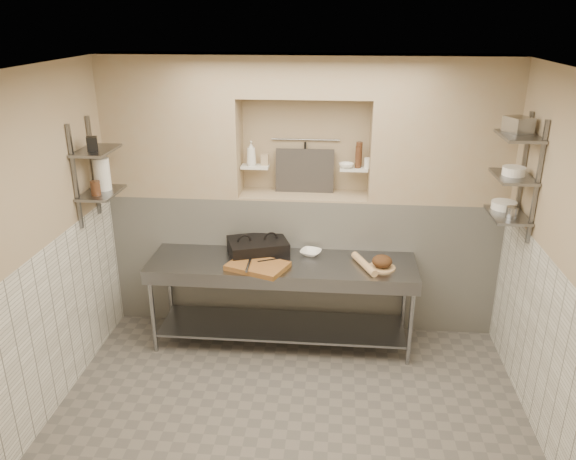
# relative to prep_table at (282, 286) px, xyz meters

# --- Properties ---
(floor) EXTENTS (4.00, 3.90, 0.10)m
(floor) POSITION_rel_prep_table_xyz_m (0.17, -1.18, -0.69)
(floor) COLOR #66605A
(floor) RESTS_ON ground
(ceiling) EXTENTS (4.00, 3.90, 0.10)m
(ceiling) POSITION_rel_prep_table_xyz_m (0.17, -1.18, 2.21)
(ceiling) COLOR silver
(ceiling) RESTS_ON ground
(wall_left) EXTENTS (0.10, 3.90, 2.80)m
(wall_left) POSITION_rel_prep_table_xyz_m (-1.88, -1.18, 0.76)
(wall_left) COLOR tan
(wall_left) RESTS_ON ground
(wall_right) EXTENTS (0.10, 3.90, 2.80)m
(wall_right) POSITION_rel_prep_table_xyz_m (2.22, -1.18, 0.76)
(wall_right) COLOR tan
(wall_right) RESTS_ON ground
(wall_back) EXTENTS (4.00, 0.10, 2.80)m
(wall_back) POSITION_rel_prep_table_xyz_m (0.17, 0.82, 0.76)
(wall_back) COLOR tan
(wall_back) RESTS_ON ground
(backwall_lower) EXTENTS (4.00, 0.40, 1.40)m
(backwall_lower) POSITION_rel_prep_table_xyz_m (0.17, 0.57, 0.06)
(backwall_lower) COLOR white
(backwall_lower) RESTS_ON floor
(alcove_sill) EXTENTS (1.30, 0.40, 0.02)m
(alcove_sill) POSITION_rel_prep_table_xyz_m (0.17, 0.57, 0.77)
(alcove_sill) COLOR tan
(alcove_sill) RESTS_ON backwall_lower
(backwall_pillar_left) EXTENTS (1.35, 0.40, 1.40)m
(backwall_pillar_left) POSITION_rel_prep_table_xyz_m (-1.15, 0.57, 1.46)
(backwall_pillar_left) COLOR tan
(backwall_pillar_left) RESTS_ON backwall_lower
(backwall_pillar_right) EXTENTS (1.35, 0.40, 1.40)m
(backwall_pillar_right) POSITION_rel_prep_table_xyz_m (1.50, 0.57, 1.46)
(backwall_pillar_right) COLOR tan
(backwall_pillar_right) RESTS_ON backwall_lower
(backwall_header) EXTENTS (1.30, 0.40, 0.40)m
(backwall_header) POSITION_rel_prep_table_xyz_m (0.17, 0.57, 1.96)
(backwall_header) COLOR tan
(backwall_header) RESTS_ON backwall_lower
(wainscot_left) EXTENTS (0.02, 3.90, 1.40)m
(wainscot_left) POSITION_rel_prep_table_xyz_m (-1.82, -1.18, 0.06)
(wainscot_left) COLOR white
(wainscot_left) RESTS_ON floor
(wainscot_right) EXTENTS (0.02, 3.90, 1.40)m
(wainscot_right) POSITION_rel_prep_table_xyz_m (2.16, -1.18, 0.06)
(wainscot_right) COLOR white
(wainscot_right) RESTS_ON floor
(alcove_shelf_left) EXTENTS (0.28, 0.16, 0.02)m
(alcove_shelf_left) POSITION_rel_prep_table_xyz_m (-0.33, 0.57, 1.06)
(alcove_shelf_left) COLOR white
(alcove_shelf_left) RESTS_ON backwall_lower
(alcove_shelf_right) EXTENTS (0.28, 0.16, 0.02)m
(alcove_shelf_right) POSITION_rel_prep_table_xyz_m (0.67, 0.57, 1.06)
(alcove_shelf_right) COLOR white
(alcove_shelf_right) RESTS_ON backwall_lower
(utensil_rail) EXTENTS (0.70, 0.02, 0.02)m
(utensil_rail) POSITION_rel_prep_table_xyz_m (0.17, 0.74, 1.31)
(utensil_rail) COLOR gray
(utensil_rail) RESTS_ON wall_back
(hanging_steel) EXTENTS (0.02, 0.02, 0.30)m
(hanging_steel) POSITION_rel_prep_table_xyz_m (0.17, 0.72, 1.14)
(hanging_steel) COLOR black
(hanging_steel) RESTS_ON utensil_rail
(splash_panel) EXTENTS (0.60, 0.08, 0.45)m
(splash_panel) POSITION_rel_prep_table_xyz_m (0.17, 0.67, 1.00)
(splash_panel) COLOR #383330
(splash_panel) RESTS_ON alcove_sill
(shelf_rail_left_a) EXTENTS (0.03, 0.03, 0.95)m
(shelf_rail_left_a) POSITION_rel_prep_table_xyz_m (-1.80, 0.07, 1.16)
(shelf_rail_left_a) COLOR slate
(shelf_rail_left_a) RESTS_ON wall_left
(shelf_rail_left_b) EXTENTS (0.03, 0.03, 0.95)m
(shelf_rail_left_b) POSITION_rel_prep_table_xyz_m (-1.80, -0.33, 1.16)
(shelf_rail_left_b) COLOR slate
(shelf_rail_left_b) RESTS_ON wall_left
(wall_shelf_left_lower) EXTENTS (0.30, 0.50, 0.02)m
(wall_shelf_left_lower) POSITION_rel_prep_table_xyz_m (-1.67, -0.13, 0.96)
(wall_shelf_left_lower) COLOR slate
(wall_shelf_left_lower) RESTS_ON wall_left
(wall_shelf_left_upper) EXTENTS (0.30, 0.50, 0.03)m
(wall_shelf_left_upper) POSITION_rel_prep_table_xyz_m (-1.67, -0.13, 1.36)
(wall_shelf_left_upper) COLOR slate
(wall_shelf_left_upper) RESTS_ON wall_left
(shelf_rail_right_a) EXTENTS (0.03, 0.03, 1.05)m
(shelf_rail_right_a) POSITION_rel_prep_table_xyz_m (2.15, 0.07, 1.21)
(shelf_rail_right_a) COLOR slate
(shelf_rail_right_a) RESTS_ON wall_right
(shelf_rail_right_b) EXTENTS (0.03, 0.03, 1.05)m
(shelf_rail_right_b) POSITION_rel_prep_table_xyz_m (2.15, -0.33, 1.21)
(shelf_rail_right_b) COLOR slate
(shelf_rail_right_b) RESTS_ON wall_right
(wall_shelf_right_lower) EXTENTS (0.30, 0.50, 0.02)m
(wall_shelf_right_lower) POSITION_rel_prep_table_xyz_m (2.01, -0.13, 0.86)
(wall_shelf_right_lower) COLOR slate
(wall_shelf_right_lower) RESTS_ON wall_right
(wall_shelf_right_mid) EXTENTS (0.30, 0.50, 0.02)m
(wall_shelf_right_mid) POSITION_rel_prep_table_xyz_m (2.01, -0.13, 1.21)
(wall_shelf_right_mid) COLOR slate
(wall_shelf_right_mid) RESTS_ON wall_right
(wall_shelf_right_upper) EXTENTS (0.30, 0.50, 0.03)m
(wall_shelf_right_upper) POSITION_rel_prep_table_xyz_m (2.01, -0.13, 1.56)
(wall_shelf_right_upper) COLOR slate
(wall_shelf_right_upper) RESTS_ON wall_right
(prep_table) EXTENTS (2.60, 0.70, 0.90)m
(prep_table) POSITION_rel_prep_table_xyz_m (0.00, 0.00, 0.00)
(prep_table) COLOR gray
(prep_table) RESTS_ON floor
(panini_press) EXTENTS (0.67, 0.58, 0.15)m
(panini_press) POSITION_rel_prep_table_xyz_m (-0.26, 0.17, 0.33)
(panini_press) COLOR black
(panini_press) RESTS_ON prep_table
(cutting_board) EXTENTS (0.63, 0.54, 0.05)m
(cutting_board) POSITION_rel_prep_table_xyz_m (-0.21, -0.15, 0.28)
(cutting_board) COLOR brown
(cutting_board) RESTS_ON prep_table
(knife_blade) EXTENTS (0.22, 0.13, 0.01)m
(knife_blade) POSITION_rel_prep_table_xyz_m (-0.12, -0.06, 0.31)
(knife_blade) COLOR gray
(knife_blade) RESTS_ON cutting_board
(tongs) EXTENTS (0.03, 0.28, 0.03)m
(tongs) POSITION_rel_prep_table_xyz_m (-0.29, -0.21, 0.32)
(tongs) COLOR gray
(tongs) RESTS_ON cutting_board
(mixing_bowl) EXTENTS (0.26, 0.26, 0.05)m
(mixing_bowl) POSITION_rel_prep_table_xyz_m (0.27, 0.21, 0.28)
(mixing_bowl) COLOR white
(mixing_bowl) RESTS_ON prep_table
(rolling_pin) EXTENTS (0.24, 0.45, 0.07)m
(rolling_pin) POSITION_rel_prep_table_xyz_m (0.79, -0.04, 0.29)
(rolling_pin) COLOR #E0AC79
(rolling_pin) RESTS_ON prep_table
(bread_board) EXTENTS (0.26, 0.26, 0.01)m
(bread_board) POSITION_rel_prep_table_xyz_m (0.96, -0.04, 0.27)
(bread_board) COLOR #E0AC79
(bread_board) RESTS_ON prep_table
(bread_loaf) EXTENTS (0.19, 0.19, 0.11)m
(bread_loaf) POSITION_rel_prep_table_xyz_m (0.96, -0.04, 0.33)
(bread_loaf) COLOR #4C2D19
(bread_loaf) RESTS_ON bread_board
(bottle_soap) EXTENTS (0.12, 0.12, 0.25)m
(bottle_soap) POSITION_rel_prep_table_xyz_m (-0.36, 0.56, 1.20)
(bottle_soap) COLOR white
(bottle_soap) RESTS_ON alcove_shelf_left
(jar_alcove) EXTENTS (0.07, 0.07, 0.11)m
(jar_alcove) POSITION_rel_prep_table_xyz_m (-0.23, 0.60, 1.13)
(jar_alcove) COLOR tan
(jar_alcove) RESTS_ON alcove_shelf_left
(bowl_alcove) EXTENTS (0.18, 0.18, 0.05)m
(bowl_alcove) POSITION_rel_prep_table_xyz_m (0.59, 0.55, 1.09)
(bowl_alcove) COLOR white
(bowl_alcove) RESTS_ON alcove_shelf_right
(condiment_a) EXTENTS (0.06, 0.06, 0.22)m
(condiment_a) POSITION_rel_prep_table_xyz_m (0.71, 0.56, 1.18)
(condiment_a) COLOR #4B2B19
(condiment_a) RESTS_ON alcove_shelf_right
(condiment_b) EXTENTS (0.06, 0.06, 0.25)m
(condiment_b) POSITION_rel_prep_table_xyz_m (0.72, 0.61, 1.20)
(condiment_b) COLOR #4B2B19
(condiment_b) RESTS_ON alcove_shelf_right
(condiment_c) EXTENTS (0.06, 0.06, 0.11)m
(condiment_c) POSITION_rel_prep_table_xyz_m (0.80, 0.55, 1.12)
(condiment_c) COLOR white
(condiment_c) RESTS_ON alcove_shelf_right
(jug_left) EXTENTS (0.15, 0.15, 0.30)m
(jug_left) POSITION_rel_prep_table_xyz_m (-1.67, -0.07, 1.12)
(jug_left) COLOR white
(jug_left) RESTS_ON wall_shelf_left_lower
(jar_left) EXTENTS (0.09, 0.09, 0.13)m
(jar_left) POSITION_rel_prep_table_xyz_m (-1.67, -0.24, 1.04)
(jar_left) COLOR #4B2B19
(jar_left) RESTS_ON wall_shelf_left_lower
(box_left_upper) EXTENTS (0.12, 0.12, 0.13)m
(box_left_upper) POSITION_rel_prep_table_xyz_m (-1.67, -0.20, 1.43)
(box_left_upper) COLOR black
(box_left_upper) RESTS_ON wall_shelf_left_upper
(bowl_right) EXTENTS (0.22, 0.22, 0.07)m
(bowl_right) POSITION_rel_prep_table_xyz_m (2.01, 0.01, 0.90)
(bowl_right) COLOR white
(bowl_right) RESTS_ON wall_shelf_right_lower
(canister_right) EXTENTS (0.10, 0.10, 0.10)m
(canister_right) POSITION_rel_prep_table_xyz_m (2.01, -0.24, 0.92)
(canister_right) COLOR gray
(canister_right) RESTS_ON wall_shelf_right_lower
(bowl_right_mid) EXTENTS (0.19, 0.19, 0.07)m
(bowl_right_mid) POSITION_rel_prep_table_xyz_m (2.01, -0.13, 1.26)
(bowl_right_mid) COLOR white
(bowl_right_mid) RESTS_ON wall_shelf_right_mid
(basket_right) EXTENTS (0.24, 0.26, 0.14)m
(basket_right) POSITION_rel_prep_table_xyz_m (2.01, -0.06, 1.64)
(basket_right) COLOR gray
(basket_right) RESTS_ON wall_shelf_right_upper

